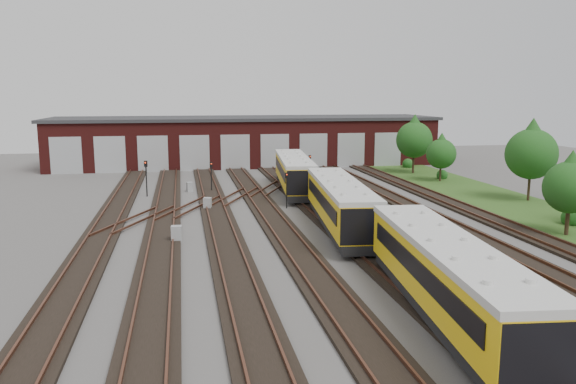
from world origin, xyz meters
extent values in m
plane|color=#474442|center=(0.00, 0.00, 0.00)|extent=(120.00, 120.00, 0.00)
cube|color=black|center=(-14.00, 0.00, 0.09)|extent=(2.40, 70.00, 0.18)
cube|color=brown|center=(-14.72, 0.00, 0.26)|extent=(0.10, 70.00, 0.15)
cube|color=brown|center=(-13.28, 0.00, 0.26)|extent=(0.10, 70.00, 0.15)
cube|color=black|center=(-10.00, 0.00, 0.09)|extent=(2.40, 70.00, 0.18)
cube|color=brown|center=(-10.72, 0.00, 0.26)|extent=(0.10, 70.00, 0.15)
cube|color=brown|center=(-9.28, 0.00, 0.26)|extent=(0.10, 70.00, 0.15)
cube|color=black|center=(-6.00, 0.00, 0.09)|extent=(2.40, 70.00, 0.18)
cube|color=brown|center=(-6.72, 0.00, 0.26)|extent=(0.10, 70.00, 0.15)
cube|color=brown|center=(-5.28, 0.00, 0.26)|extent=(0.10, 70.00, 0.15)
cube|color=black|center=(-2.00, 0.00, 0.09)|extent=(2.40, 70.00, 0.18)
cube|color=brown|center=(-2.72, 0.00, 0.26)|extent=(0.10, 70.00, 0.15)
cube|color=brown|center=(-1.28, 0.00, 0.26)|extent=(0.10, 70.00, 0.15)
cube|color=black|center=(2.00, 0.00, 0.09)|extent=(2.40, 70.00, 0.18)
cube|color=brown|center=(1.28, 0.00, 0.26)|extent=(0.10, 70.00, 0.15)
cube|color=brown|center=(2.72, 0.00, 0.26)|extent=(0.10, 70.00, 0.15)
cube|color=black|center=(6.00, 0.00, 0.09)|extent=(2.40, 70.00, 0.18)
cube|color=brown|center=(5.28, 0.00, 0.26)|extent=(0.10, 70.00, 0.15)
cube|color=brown|center=(6.72, 0.00, 0.26)|extent=(0.10, 70.00, 0.15)
cube|color=black|center=(10.00, 0.00, 0.09)|extent=(2.40, 70.00, 0.18)
cube|color=brown|center=(9.28, 0.00, 0.26)|extent=(0.10, 70.00, 0.15)
cube|color=brown|center=(10.72, 0.00, 0.26)|extent=(0.10, 70.00, 0.15)
cube|color=black|center=(14.00, 0.00, 0.09)|extent=(2.40, 70.00, 0.18)
cube|color=brown|center=(13.28, 0.00, 0.26)|extent=(0.10, 70.00, 0.15)
cube|color=brown|center=(14.72, 0.00, 0.26)|extent=(0.10, 70.00, 0.15)
cube|color=brown|center=(-8.00, 10.00, 0.26)|extent=(5.40, 9.62, 0.15)
cube|color=brown|center=(-4.00, 14.00, 0.26)|extent=(5.40, 9.62, 0.15)
cube|color=brown|center=(0.00, 18.00, 0.26)|extent=(5.40, 9.62, 0.15)
cube|color=brown|center=(-12.00, 6.00, 0.26)|extent=(5.40, 9.62, 0.15)
cube|color=brown|center=(4.00, 22.00, 0.26)|extent=(5.40, 9.62, 0.15)
cube|color=#4C1413|center=(0.00, 40.00, 3.00)|extent=(50.00, 12.00, 6.00)
cube|color=#2B2C2E|center=(0.00, 40.00, 6.15)|extent=(51.00, 12.50, 0.40)
cube|color=#A8AAAD|center=(-22.00, 33.98, 2.20)|extent=(3.60, 0.12, 4.40)
cube|color=#A8AAAD|center=(-17.00, 33.98, 2.20)|extent=(3.60, 0.12, 4.40)
cube|color=#A8AAAD|center=(-12.00, 33.98, 2.20)|extent=(3.60, 0.12, 4.40)
cube|color=#A8AAAD|center=(-7.00, 33.98, 2.20)|extent=(3.60, 0.12, 4.40)
cube|color=#A8AAAD|center=(-2.00, 33.98, 2.20)|extent=(3.60, 0.12, 4.40)
cube|color=#A8AAAD|center=(3.00, 33.98, 2.20)|extent=(3.60, 0.12, 4.40)
cube|color=#A8AAAD|center=(8.00, 33.98, 2.20)|extent=(3.60, 0.12, 4.40)
cube|color=#A8AAAD|center=(13.00, 33.98, 2.20)|extent=(3.60, 0.12, 4.40)
cube|color=#A8AAAD|center=(18.00, 33.98, 2.20)|extent=(3.60, 0.12, 4.40)
cube|color=#254517|center=(19.00, 10.00, 0.03)|extent=(8.00, 55.00, 0.05)
cube|color=black|center=(2.00, -15.19, 0.63)|extent=(3.89, 15.15, 0.60)
cube|color=#F9B50D|center=(2.00, -15.19, 2.03)|extent=(4.18, 15.18, 2.20)
cube|color=silver|center=(2.00, -15.19, 3.28)|extent=(4.28, 15.19, 0.30)
cube|color=black|center=(0.69, -15.05, 2.28)|extent=(1.47, 13.12, 0.85)
cube|color=black|center=(3.31, -15.33, 2.28)|extent=(1.47, 13.12, 0.85)
cube|color=black|center=(2.00, 0.81, 0.63)|extent=(3.89, 15.15, 0.60)
cube|color=#F9B50D|center=(2.00, 0.81, 2.03)|extent=(4.18, 15.18, 2.20)
cube|color=silver|center=(2.00, 0.81, 3.28)|extent=(4.28, 15.19, 0.30)
cube|color=black|center=(0.69, 0.95, 2.28)|extent=(1.47, 13.12, 0.85)
cube|color=black|center=(3.31, 0.67, 2.28)|extent=(1.47, 13.12, 0.85)
cube|color=black|center=(2.00, 16.81, 0.63)|extent=(3.89, 15.15, 0.60)
cube|color=#F9B50D|center=(2.00, 16.81, 2.03)|extent=(4.18, 15.18, 2.20)
cube|color=silver|center=(2.00, 16.81, 3.28)|extent=(4.28, 15.19, 0.30)
cube|color=black|center=(0.69, 16.95, 2.28)|extent=(1.47, 13.12, 0.85)
cube|color=black|center=(3.31, 16.67, 2.28)|extent=(1.47, 13.12, 0.85)
cylinder|color=black|center=(-11.84, 16.88, 1.38)|extent=(0.11, 0.11, 2.76)
cube|color=black|center=(-11.84, 16.88, 3.04)|extent=(0.31, 0.23, 0.56)
sphere|color=red|center=(-11.84, 16.77, 3.16)|extent=(0.14, 0.14, 0.14)
cylinder|color=black|center=(-5.83, 18.24, 1.20)|extent=(0.10, 0.10, 2.41)
cube|color=black|center=(-5.83, 18.24, 2.66)|extent=(0.27, 0.20, 0.50)
sphere|color=red|center=(-5.83, 18.14, 2.76)|extent=(0.12, 0.12, 0.12)
cylinder|color=black|center=(-0.16, 9.05, 1.26)|extent=(0.09, 0.09, 2.52)
cube|color=black|center=(-0.16, 9.05, 2.75)|extent=(0.23, 0.14, 0.45)
sphere|color=red|center=(-0.16, 8.96, 2.83)|extent=(0.11, 0.11, 0.11)
cylinder|color=black|center=(4.45, 20.63, 1.33)|extent=(0.09, 0.09, 2.65)
cube|color=black|center=(4.45, 20.63, 2.89)|extent=(0.26, 0.18, 0.47)
sphere|color=red|center=(4.45, 20.53, 2.98)|extent=(0.11, 0.11, 0.11)
cube|color=#95989A|center=(-6.63, 9.65, 0.51)|extent=(0.73, 0.67, 1.01)
cube|color=#95989A|center=(-7.92, 18.72, 0.47)|extent=(0.70, 0.65, 0.95)
cube|color=#95989A|center=(-9.05, -0.38, 0.55)|extent=(0.69, 0.59, 1.09)
cube|color=#95989A|center=(6.48, 17.82, 0.44)|extent=(0.61, 0.54, 0.88)
cube|color=#95989A|center=(3.47, 17.50, 0.54)|extent=(0.65, 0.54, 1.08)
cylinder|color=#322316|center=(18.51, 26.74, 1.09)|extent=(0.26, 0.26, 2.19)
sphere|color=#174915|center=(18.51, 26.74, 4.01)|extent=(4.26, 4.26, 4.26)
cone|color=#174915|center=(18.51, 26.74, 5.53)|extent=(3.65, 3.65, 3.04)
cylinder|color=#322316|center=(18.83, 20.21, 0.82)|extent=(0.22, 0.22, 1.64)
sphere|color=#174915|center=(18.83, 20.21, 3.01)|extent=(3.20, 3.20, 3.20)
cone|color=#174915|center=(18.83, 20.21, 4.16)|extent=(2.74, 2.74, 2.28)
cylinder|color=#322316|center=(21.45, 8.29, 1.14)|extent=(0.23, 0.23, 2.28)
sphere|color=#174915|center=(21.45, 8.29, 4.17)|extent=(4.42, 4.42, 4.42)
cone|color=#174915|center=(21.45, 8.29, 5.75)|extent=(3.79, 3.79, 3.16)
cylinder|color=#322316|center=(16.53, -3.35, 0.89)|extent=(0.27, 0.27, 1.78)
sphere|color=#174915|center=(16.53, -3.35, 3.26)|extent=(3.46, 3.46, 3.46)
cone|color=#174915|center=(16.53, -3.35, 4.50)|extent=(2.97, 2.97, 2.47)
sphere|color=#174915|center=(18.95, -0.66, 0.72)|extent=(1.44, 1.44, 1.44)
sphere|color=#174915|center=(19.92, 21.96, 0.62)|extent=(1.23, 1.23, 1.23)
sphere|color=#174915|center=(20.01, 31.88, 0.70)|extent=(1.40, 1.40, 1.40)
camera|label=1|loc=(-8.55, -35.67, 9.27)|focal=35.00mm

